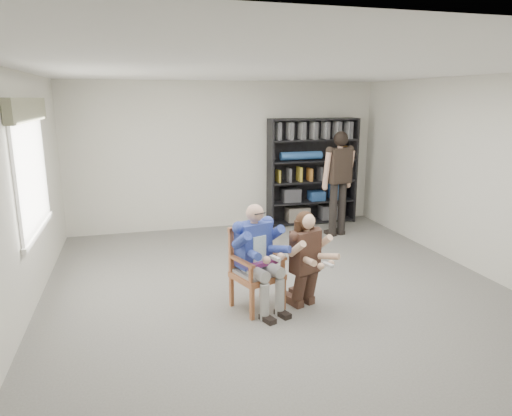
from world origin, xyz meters
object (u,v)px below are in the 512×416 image
object	(u,v)px
armchair	(257,269)
seated_man	(257,257)
kneeling_woman	(307,260)
standing_man	(339,185)
bookshelf	(312,172)

from	to	relation	value
armchair	seated_man	world-z (taller)	seated_man
armchair	seated_man	bearing A→B (deg)	0.00
kneeling_woman	standing_man	xyz separation A→B (m)	(1.65, 2.65, 0.36)
armchair	standing_man	xyz separation A→B (m)	(2.23, 2.53, 0.45)
kneeling_woman	bookshelf	size ratio (longest dim) A/B	0.56
kneeling_woman	bookshelf	world-z (taller)	bookshelf
bookshelf	armchair	bearing A→B (deg)	-121.18
bookshelf	standing_man	xyz separation A→B (m)	(0.13, -0.94, -0.10)
armchair	standing_man	size ratio (longest dim) A/B	0.53
seated_man	standing_man	size ratio (longest dim) A/B	0.68
kneeling_woman	standing_man	bearing A→B (deg)	38.08
kneeling_woman	bookshelf	distance (m)	3.93
armchair	kneeling_woman	bearing A→B (deg)	-31.71
seated_man	kneeling_woman	size ratio (longest dim) A/B	1.09
seated_man	standing_man	bearing A→B (deg)	28.59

